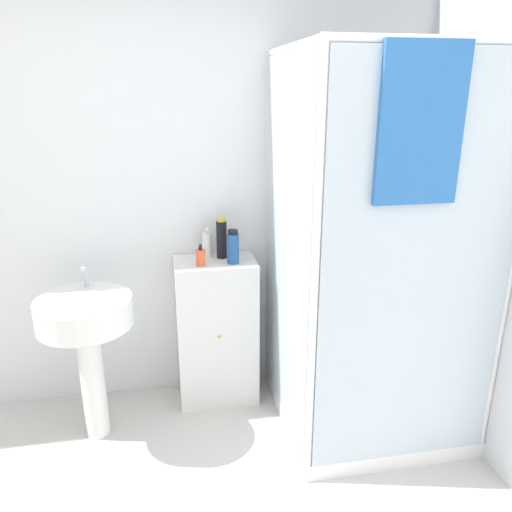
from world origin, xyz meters
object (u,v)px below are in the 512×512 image
Objects in this scene: sink at (86,329)px; shampoo_bottle_blue at (233,247)px; shampoo_bottle_tall_black at (222,238)px; soap_dispenser at (201,257)px; lotion_bottle_white at (207,244)px.

shampoo_bottle_blue is at bearing 12.75° from sink.
shampoo_bottle_tall_black is 0.12m from shampoo_bottle_blue.
shampoo_bottle_blue is (0.19, 0.01, 0.05)m from soap_dispenser.
shampoo_bottle_tall_black is at bearing 40.30° from soap_dispenser.
shampoo_bottle_tall_black is at bearing -23.11° from lotion_bottle_white.
soap_dispenser reaches higher than sink.
sink is at bearing -167.25° from shampoo_bottle_blue.
shampoo_bottle_tall_black reaches higher than lotion_bottle_white.
shampoo_bottle_blue is 0.20m from lotion_bottle_white.
shampoo_bottle_blue reaches higher than lotion_bottle_white.
shampoo_bottle_blue reaches higher than sink.
soap_dispenser is at bearing -139.70° from shampoo_bottle_tall_black.
shampoo_bottle_tall_black is 1.38× the size of lotion_bottle_white.
shampoo_bottle_tall_black reaches higher than shampoo_bottle_blue.
sink is 3.92× the size of shampoo_bottle_tall_black.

